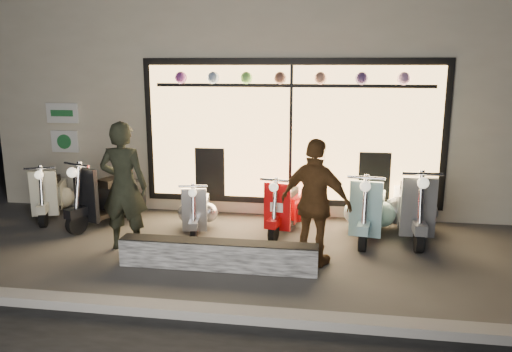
{
  "coord_description": "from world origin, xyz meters",
  "views": [
    {
      "loc": [
        1.54,
        -6.96,
        2.77
      ],
      "look_at": [
        0.37,
        0.6,
        1.05
      ],
      "focal_mm": 35.0,
      "sensor_mm": 36.0,
      "label": 1
    }
  ],
  "objects": [
    {
      "name": "scooter_black",
      "position": [
        -2.28,
        1.15,
        0.46
      ],
      "size": [
        0.91,
        1.57,
        1.14
      ],
      "rotation": [
        0.0,
        0.0,
        -0.4
      ],
      "color": "black",
      "rests_on": "ground"
    },
    {
      "name": "scooter_silver",
      "position": [
        -0.7,
        0.94,
        0.36
      ],
      "size": [
        0.54,
        1.25,
        0.88
      ],
      "rotation": [
        0.0,
        0.0,
        0.18
      ],
      "color": "black",
      "rests_on": "ground"
    },
    {
      "name": "scooter_grey",
      "position": [
        2.88,
        1.25,
        0.47
      ],
      "size": [
        0.52,
        1.61,
        1.16
      ],
      "rotation": [
        0.0,
        0.0,
        -0.01
      ],
      "color": "black",
      "rests_on": "ground"
    },
    {
      "name": "woman",
      "position": [
        1.34,
        -0.28,
        0.9
      ],
      "size": [
        1.14,
        0.82,
        1.79
      ],
      "primitive_type": "imported",
      "rotation": [
        0.0,
        0.0,
        2.73
      ],
      "color": "#55361B",
      "rests_on": "ground"
    },
    {
      "name": "scooter_cream",
      "position": [
        -3.61,
        1.33,
        0.4
      ],
      "size": [
        0.76,
        1.4,
        1.01
      ],
      "rotation": [
        0.0,
        0.0,
        0.34
      ],
      "color": "black",
      "rests_on": "ground"
    },
    {
      "name": "ground",
      "position": [
        0.0,
        0.0,
        0.0
      ],
      "size": [
        40.0,
        40.0,
        0.0
      ],
      "primitive_type": "plane",
      "color": "#383533",
      "rests_on": "ground"
    },
    {
      "name": "graffiti_barrier",
      "position": [
        0.03,
        -0.65,
        0.2
      ],
      "size": [
        2.75,
        0.28,
        0.4
      ],
      "primitive_type": "cube",
      "color": "black",
      "rests_on": "ground"
    },
    {
      "name": "scooter_red",
      "position": [
        0.8,
        1.21,
        0.39
      ],
      "size": [
        0.6,
        1.37,
        0.97
      ],
      "rotation": [
        0.0,
        0.0,
        -0.19
      ],
      "color": "black",
      "rests_on": "ground"
    },
    {
      "name": "man",
      "position": [
        -1.53,
        -0.09,
        0.98
      ],
      "size": [
        0.73,
        0.49,
        1.96
      ],
      "primitive_type": "imported",
      "rotation": [
        0.0,
        0.0,
        3.17
      ],
      "color": "black",
      "rests_on": "ground"
    },
    {
      "name": "kerb",
      "position": [
        0.0,
        -2.0,
        0.06
      ],
      "size": [
        40.0,
        0.25,
        0.12
      ],
      "primitive_type": "cube",
      "color": "slate",
      "rests_on": "ground"
    },
    {
      "name": "scooter_blue",
      "position": [
        2.17,
        1.11,
        0.44
      ],
      "size": [
        0.65,
        1.54,
        1.1
      ],
      "rotation": [
        0.0,
        0.0,
        -0.16
      ],
      "color": "black",
      "rests_on": "ground"
    },
    {
      "name": "shop_building",
      "position": [
        0.0,
        4.98,
        2.1
      ],
      "size": [
        10.2,
        6.23,
        4.2
      ],
      "color": "beige",
      "rests_on": "ground"
    }
  ]
}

